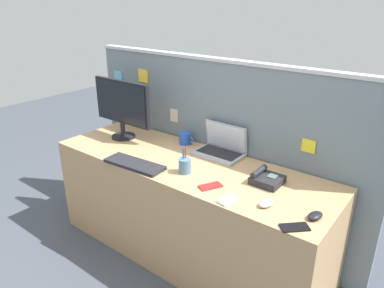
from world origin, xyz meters
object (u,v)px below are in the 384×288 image
at_px(desk_phone, 266,179).
at_px(cell_phone_red_case, 210,186).
at_px(pen_cup, 185,166).
at_px(laptop, 221,147).
at_px(computer_mouse_left_hand, 315,216).
at_px(computer_mouse_right_hand, 266,203).
at_px(coffee_mug, 185,138).
at_px(cell_phone_black_slab, 295,227).
at_px(cell_phone_silver_slab, 228,200).
at_px(desktop_monitor, 122,105).
at_px(keyboard_main, 134,164).

bearing_deg(desk_phone, cell_phone_red_case, -133.62).
relative_size(desk_phone, pen_cup, 1.00).
relative_size(laptop, computer_mouse_left_hand, 3.43).
distance_m(computer_mouse_right_hand, computer_mouse_left_hand, 0.26).
height_order(laptop, coffee_mug, laptop).
height_order(laptop, cell_phone_black_slab, laptop).
relative_size(pen_cup, cell_phone_silver_slab, 1.39).
xyz_separation_m(desktop_monitor, computer_mouse_left_hand, (1.64, -0.19, -0.25)).
bearing_deg(cell_phone_silver_slab, pen_cup, 172.62).
height_order(desktop_monitor, computer_mouse_right_hand, desktop_monitor).
height_order(desk_phone, coffee_mug, coffee_mug).
bearing_deg(laptop, cell_phone_black_slab, -34.22).
bearing_deg(cell_phone_silver_slab, cell_phone_red_case, 166.88).
xyz_separation_m(desktop_monitor, coffee_mug, (0.48, 0.19, -0.22)).
distance_m(desk_phone, computer_mouse_right_hand, 0.27).
relative_size(cell_phone_silver_slab, coffee_mug, 0.97).
height_order(cell_phone_silver_slab, cell_phone_red_case, same).
height_order(desk_phone, cell_phone_red_case, desk_phone).
relative_size(desktop_monitor, cell_phone_black_slab, 4.05).
xyz_separation_m(computer_mouse_right_hand, cell_phone_red_case, (-0.36, -0.01, -0.01)).
relative_size(desktop_monitor, computer_mouse_left_hand, 5.71).
bearing_deg(coffee_mug, computer_mouse_left_hand, -18.23).
distance_m(computer_mouse_right_hand, cell_phone_red_case, 0.36).
bearing_deg(cell_phone_silver_slab, desktop_monitor, 174.52).
bearing_deg(keyboard_main, cell_phone_silver_slab, -4.07).
bearing_deg(laptop, pen_cup, -92.84).
distance_m(desktop_monitor, pen_cup, 0.84).
relative_size(desktop_monitor, keyboard_main, 1.31).
distance_m(cell_phone_black_slab, cell_phone_red_case, 0.57).
bearing_deg(cell_phone_red_case, desk_phone, 73.76).
bearing_deg(desktop_monitor, cell_phone_red_case, -13.59).
height_order(pen_cup, cell_phone_silver_slab, pen_cup).
xyz_separation_m(pen_cup, cell_phone_silver_slab, (0.41, -0.12, -0.05)).
distance_m(cell_phone_red_case, coffee_mug, 0.70).
xyz_separation_m(laptop, coffee_mug, (-0.33, -0.01, -0.01)).
xyz_separation_m(desktop_monitor, cell_phone_black_slab, (1.60, -0.34, -0.26)).
distance_m(desktop_monitor, cell_phone_silver_slab, 1.27).
relative_size(computer_mouse_right_hand, computer_mouse_left_hand, 1.00).
bearing_deg(cell_phone_silver_slab, coffee_mug, 153.93).
bearing_deg(cell_phone_red_case, keyboard_main, -145.34).
xyz_separation_m(laptop, cell_phone_black_slab, (0.79, -0.54, -0.05)).
xyz_separation_m(desk_phone, coffee_mug, (-0.79, 0.19, 0.02)).
distance_m(desk_phone, computer_mouse_left_hand, 0.42).
bearing_deg(desk_phone, cell_phone_black_slab, -45.79).
bearing_deg(coffee_mug, cell_phone_silver_slab, -35.49).
bearing_deg(desktop_monitor, keyboard_main, -35.32).
distance_m(desk_phone, cell_phone_black_slab, 0.47).
xyz_separation_m(desktop_monitor, keyboard_main, (0.45, -0.32, -0.26)).
xyz_separation_m(laptop, computer_mouse_left_hand, (0.84, -0.39, -0.04)).
distance_m(pen_cup, coffee_mug, 0.49).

